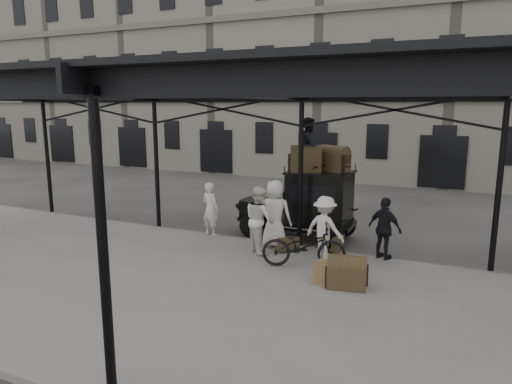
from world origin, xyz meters
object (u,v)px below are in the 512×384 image
porter_left (210,209)px  porter_official (385,228)px  bicycle (304,246)px  steamer_trunk_platform (347,274)px  steamer_trunk_roof_near (306,161)px  taxi (310,202)px

porter_left → porter_official: (5.30, 0.00, -0.02)m
bicycle → porter_left: bearing=48.1°
porter_official → porter_left: bearing=24.1°
bicycle → steamer_trunk_platform: 1.60m
bicycle → steamer_trunk_platform: bearing=-143.2°
porter_official → steamer_trunk_roof_near: size_ratio=1.80×
porter_official → steamer_trunk_platform: (-0.42, -2.34, -0.52)m
steamer_trunk_roof_near → steamer_trunk_platform: (2.19, -3.48, -2.06)m
porter_left → bicycle: size_ratio=0.81×
steamer_trunk_platform → taxi: bearing=108.9°
taxi → porter_official: 2.89m
taxi → porter_left: size_ratio=2.16×
bicycle → taxi: bearing=-4.2°
taxi → porter_official: (2.52, -1.39, -0.22)m
bicycle → steamer_trunk_roof_near: size_ratio=2.28×
porter_left → steamer_trunk_platform: (4.88, -2.34, -0.53)m
porter_left → steamer_trunk_roof_near: size_ratio=1.84×
porter_left → steamer_trunk_roof_near: 3.30m
taxi → steamer_trunk_roof_near: steamer_trunk_roof_near is taller
steamer_trunk_roof_near → steamer_trunk_platform: 4.59m
porter_left → porter_official: size_ratio=1.02×
porter_official → bicycle: bearing=64.2°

